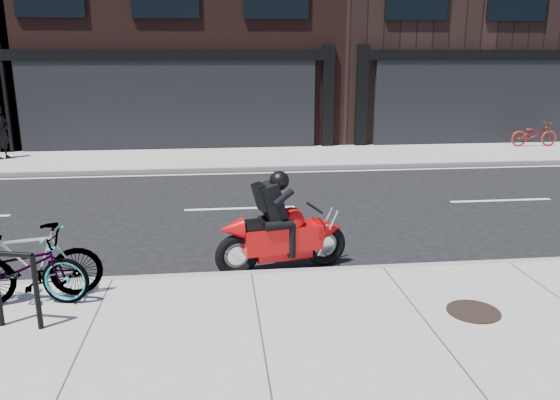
{
  "coord_description": "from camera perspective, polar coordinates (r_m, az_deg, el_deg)",
  "views": [
    {
      "loc": [
        -0.43,
        -9.47,
        3.24
      ],
      "look_at": [
        0.57,
        -0.73,
        0.9
      ],
      "focal_mm": 35.0,
      "sensor_mm": 36.0,
      "label": 1
    }
  ],
  "objects": [
    {
      "name": "ground",
      "position": [
        10.02,
        -3.71,
        -4.0
      ],
      "size": [
        120.0,
        120.0,
        0.0
      ],
      "primitive_type": "plane",
      "color": "black",
      "rests_on": "ground"
    },
    {
      "name": "sidewalk_far",
      "position": [
        17.52,
        -5.0,
        4.39
      ],
      "size": [
        60.0,
        3.5,
        0.13
      ],
      "primitive_type": "cube",
      "color": "gray",
      "rests_on": "ground"
    },
    {
      "name": "bike_rack",
      "position": [
        7.08,
        -25.88,
        -7.84
      ],
      "size": [
        0.55,
        0.2,
        0.94
      ],
      "rotation": [
        0.0,
        0.0,
        -0.27
      ],
      "color": "black",
      "rests_on": "sidewalk_near"
    },
    {
      "name": "bicycle_front",
      "position": [
        7.8,
        -25.61,
        -6.37
      ],
      "size": [
        1.88,
        0.89,
        0.95
      ],
      "primitive_type": "imported",
      "rotation": [
        0.0,
        0.0,
        1.42
      ],
      "color": "gray",
      "rests_on": "sidewalk_near"
    },
    {
      "name": "bicycle_rear",
      "position": [
        7.74,
        -24.51,
        -6.08
      ],
      "size": [
        1.79,
        0.89,
        1.04
      ],
      "primitive_type": "imported",
      "rotation": [
        0.0,
        0.0,
        4.96
      ],
      "color": "gray",
      "rests_on": "sidewalk_near"
    },
    {
      "name": "motorcycle",
      "position": [
        8.38,
        0.84,
        -3.16
      ],
      "size": [
        2.11,
        0.76,
        1.59
      ],
      "rotation": [
        0.0,
        0.0,
        0.22
      ],
      "color": "black",
      "rests_on": "ground"
    },
    {
      "name": "pedestrian",
      "position": [
        18.98,
        -27.14,
        6.37
      ],
      "size": [
        0.58,
        0.71,
        1.67
      ],
      "primitive_type": "imported",
      "rotation": [
        0.0,
        0.0,
        1.22
      ],
      "color": "black",
      "rests_on": "sidewalk_far"
    },
    {
      "name": "bicycle_far",
      "position": [
        21.27,
        25.03,
        6.26
      ],
      "size": [
        1.66,
        0.66,
        0.86
      ],
      "primitive_type": "imported",
      "rotation": [
        0.0,
        0.0,
        1.51
      ],
      "color": "maroon",
      "rests_on": "sidewalk_far"
    },
    {
      "name": "manhole_cover",
      "position": [
        7.37,
        19.56,
        -10.91
      ],
      "size": [
        0.86,
        0.86,
        0.02
      ],
      "primitive_type": "cylinder",
      "rotation": [
        0.0,
        0.0,
        0.38
      ],
      "color": "black",
      "rests_on": "sidewalk_near"
    }
  ]
}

